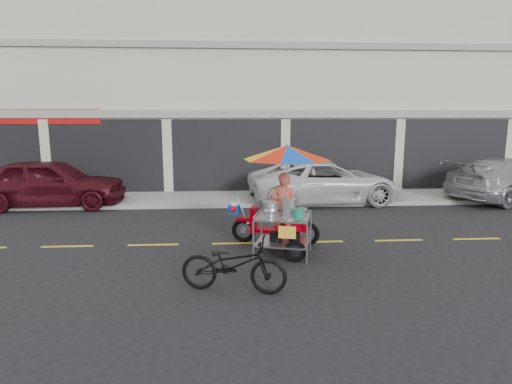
{
  "coord_description": "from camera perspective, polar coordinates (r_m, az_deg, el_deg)",
  "views": [
    {
      "loc": [
        -2.16,
        -9.95,
        3.06
      ],
      "look_at": [
        -1.5,
        0.6,
        1.15
      ],
      "focal_mm": 30.0,
      "sensor_mm": 36.0,
      "label": 1
    }
  ],
  "objects": [
    {
      "name": "near_bicycle",
      "position": [
        7.56,
        -3.02,
        -9.62
      ],
      "size": [
        1.98,
        1.08,
        0.99
      ],
      "primitive_type": "imported",
      "rotation": [
        0.0,
        0.0,
        1.33
      ],
      "color": "black",
      "rests_on": "ground"
    },
    {
      "name": "white_pickup",
      "position": [
        15.2,
        9.17,
        1.35
      ],
      "size": [
        5.58,
        3.01,
        1.49
      ],
      "primitive_type": "imported",
      "rotation": [
        0.0,
        0.0,
        1.67
      ],
      "color": "silver",
      "rests_on": "ground"
    },
    {
      "name": "ground",
      "position": [
        10.63,
        8.35,
        -6.6
      ],
      "size": [
        90.0,
        90.0,
        0.0
      ],
      "primitive_type": "plane",
      "color": "black"
    },
    {
      "name": "centerline",
      "position": [
        10.63,
        8.35,
        -6.58
      ],
      "size": [
        42.0,
        0.1,
        0.01
      ],
      "primitive_type": "cube",
      "color": "gold",
      "rests_on": "ground"
    },
    {
      "name": "food_vendor_rig",
      "position": [
        9.53,
        3.78,
        1.17
      ],
      "size": [
        2.45,
        2.4,
        2.49
      ],
      "rotation": [
        0.0,
        0.0,
        -0.26
      ],
      "color": "black",
      "rests_on": "ground"
    },
    {
      "name": "shophouse_block",
      "position": [
        21.17,
        10.3,
        13.27
      ],
      "size": [
        36.0,
        8.11,
        10.4
      ],
      "color": "beige",
      "rests_on": "ground"
    },
    {
      "name": "sidewalk",
      "position": [
        15.88,
        4.3,
        -0.62
      ],
      "size": [
        45.0,
        3.0,
        0.15
      ],
      "primitive_type": "cube",
      "color": "gray",
      "rests_on": "ground"
    },
    {
      "name": "maroon_sedan",
      "position": [
        15.85,
        -25.76,
        1.11
      ],
      "size": [
        4.91,
        2.13,
        1.65
      ],
      "primitive_type": "imported",
      "rotation": [
        0.0,
        0.0,
        1.61
      ],
      "color": "#3B0B13",
      "rests_on": "ground"
    }
  ]
}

